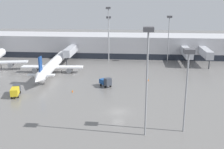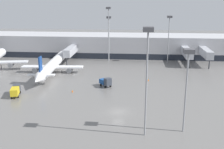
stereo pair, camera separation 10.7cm
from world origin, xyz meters
The scene contains 12 objects.
ground_plane centered at (0.00, 0.00, 0.00)m, with size 320.00×320.00×0.00m, color slate.
terminal_building centered at (0.12, 61.80, 4.50)m, with size 160.00×30.14×9.00m.
parked_jet_0 centered at (-24.26, 31.70, 2.54)m, with size 20.71×39.88×8.30m.
service_truck_0 centered at (-4.68, 17.79, 1.47)m, with size 3.88×4.11×2.73m.
service_truck_2 centered at (-27.05, 8.22, 1.52)m, with size 3.11×5.86×2.47m.
traffic_cone_2 centered at (7.57, 24.61, 0.35)m, with size 0.39×0.39×0.70m.
traffic_cone_4 centered at (-13.13, 12.28, 0.32)m, with size 0.43×0.43×0.63m.
apron_light_mast_1 centered at (15.82, 49.72, 14.18)m, with size 1.80×1.80×17.93m.
apron_light_mast_2 centered at (5.64, -10.35, 15.56)m, with size 1.80×1.80×19.93m.
apron_light_mast_3 centered at (-7.16, 50.78, 16.26)m, with size 1.80×1.80×20.98m.
apron_light_mast_4 centered at (12.95, -8.22, 12.79)m, with size 1.80×1.80×15.93m.
apron_light_mast_5 centered at (-7.09, 51.68, 13.85)m, with size 1.80×1.80×17.44m.
Camera 2 is at (3.72, -57.79, 24.81)m, focal length 45.00 mm.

